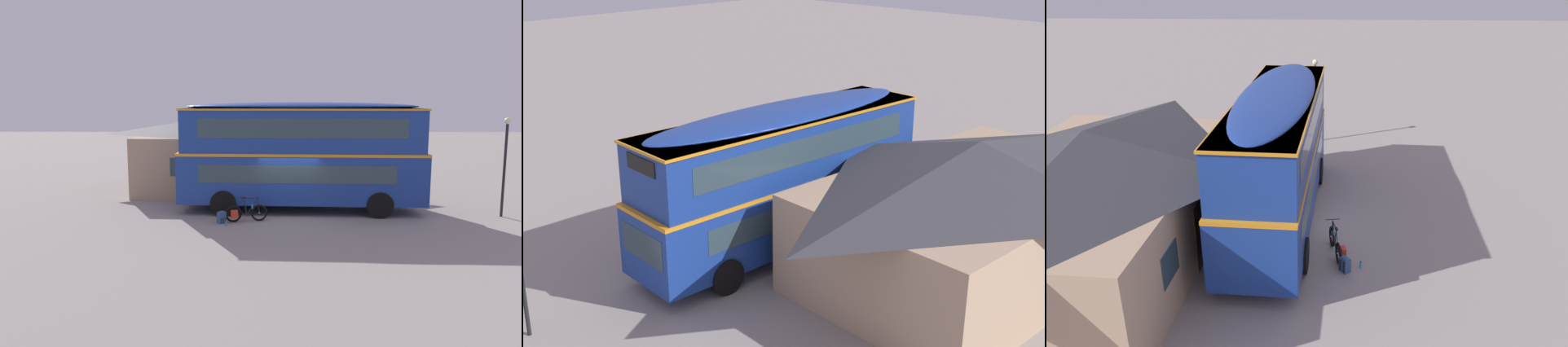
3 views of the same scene
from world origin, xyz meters
TOP-DOWN VIEW (x-y plane):
  - ground_plane at (0.00, 0.00)m, footprint 120.00×120.00m
  - double_decker_bus at (0.59, 1.01)m, footprint 10.70×3.06m
  - touring_bicycle at (-1.79, -1.01)m, footprint 1.72×0.66m
  - backpack_on_ground at (-2.71, -1.27)m, footprint 0.39×0.37m
  - water_bottle_blue_sports at (-2.50, -1.76)m, footprint 0.07×0.07m
  - pub_building at (-2.25, 6.34)m, footprint 11.30×7.41m
  - street_lamp at (9.01, -0.02)m, footprint 0.28×0.28m

SIDE VIEW (x-z plane):
  - ground_plane at x=0.00m, z-range 0.00..0.00m
  - water_bottle_blue_sports at x=-2.50m, z-range -0.01..0.22m
  - backpack_on_ground at x=-2.71m, z-range 0.01..0.51m
  - touring_bicycle at x=-1.79m, z-range -0.14..0.88m
  - pub_building at x=-2.25m, z-range 0.04..4.28m
  - street_lamp at x=9.01m, z-range 0.53..4.70m
  - double_decker_bus at x=0.59m, z-range 0.25..5.04m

